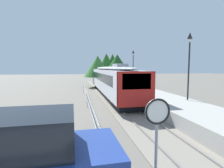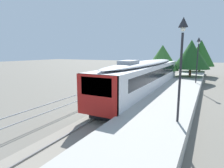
{
  "view_description": "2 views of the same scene",
  "coord_description": "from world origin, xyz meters",
  "px_view_note": "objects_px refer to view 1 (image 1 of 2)",
  "views": [
    {
      "loc": [
        -4.1,
        5.38,
        3.5
      ],
      "look_at": [
        -1.0,
        21.26,
        2.0
      ],
      "focal_mm": 28.37,
      "sensor_mm": 36.0,
      "label": 1
    },
    {
      "loc": [
        5.88,
        7.99,
        4.56
      ],
      "look_at": [
        -1.0,
        21.26,
        2.0
      ],
      "focal_mm": 30.04,
      "sensor_mm": 36.0,
      "label": 2
    }
  ],
  "objects_px": {
    "platform_lamp_far_end": "(133,61)",
    "speed_limit_sign": "(157,127)",
    "commuter_train": "(111,78)",
    "platform_lamp_mid_platform": "(189,53)"
  },
  "relations": [
    {
      "from": "commuter_train",
      "to": "platform_lamp_far_end",
      "type": "relative_size",
      "value": 3.77
    },
    {
      "from": "commuter_train",
      "to": "platform_lamp_mid_platform",
      "type": "bearing_deg",
      "value": -63.4
    },
    {
      "from": "commuter_train",
      "to": "platform_lamp_far_end",
      "type": "bearing_deg",
      "value": 48.38
    },
    {
      "from": "commuter_train",
      "to": "platform_lamp_far_end",
      "type": "xyz_separation_m",
      "value": [
        4.6,
        5.18,
        2.47
      ]
    },
    {
      "from": "platform_lamp_far_end",
      "to": "speed_limit_sign",
      "type": "relative_size",
      "value": 1.91
    },
    {
      "from": "platform_lamp_mid_platform",
      "to": "speed_limit_sign",
      "type": "xyz_separation_m",
      "value": [
        -6.92,
        -8.98,
        -2.5
      ]
    },
    {
      "from": "commuter_train",
      "to": "speed_limit_sign",
      "type": "relative_size",
      "value": 7.2
    },
    {
      "from": "platform_lamp_mid_platform",
      "to": "speed_limit_sign",
      "type": "relative_size",
      "value": 1.91
    },
    {
      "from": "platform_lamp_far_end",
      "to": "speed_limit_sign",
      "type": "bearing_deg",
      "value": -106.51
    },
    {
      "from": "commuter_train",
      "to": "platform_lamp_mid_platform",
      "type": "relative_size",
      "value": 3.77
    }
  ]
}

